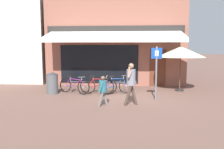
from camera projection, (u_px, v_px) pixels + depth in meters
ground_plane at (132, 97)px, 9.77m from camera, size 160.00×160.00×0.00m
shop_front at (116, 42)px, 13.91m from camera, size 8.19×4.66×5.09m
neighbour_building at (16, 36)px, 14.86m from camera, size 5.20×4.00×6.05m
bike_rack_rail at (97, 84)px, 10.49m from camera, size 2.64×0.04×0.57m
bicycle_purple at (74, 86)px, 10.50m from camera, size 1.67×0.88×0.85m
bicycle_red at (98, 86)px, 10.34m from camera, size 1.76×0.52×0.89m
bicycle_blue at (116, 86)px, 10.37m from camera, size 1.65×0.85×0.90m
pedestrian_adult at (131, 80)px, 8.23m from camera, size 0.55×0.57×1.61m
pedestrian_child at (103, 88)px, 8.11m from camera, size 0.40×0.49×1.15m
litter_bin at (52, 83)px, 10.41m from camera, size 0.55×0.55×1.03m
parking_sign at (156, 67)px, 8.95m from camera, size 0.44×0.07×2.24m
cafe_parasol at (181, 52)px, 10.93m from camera, size 2.40×2.40×2.26m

